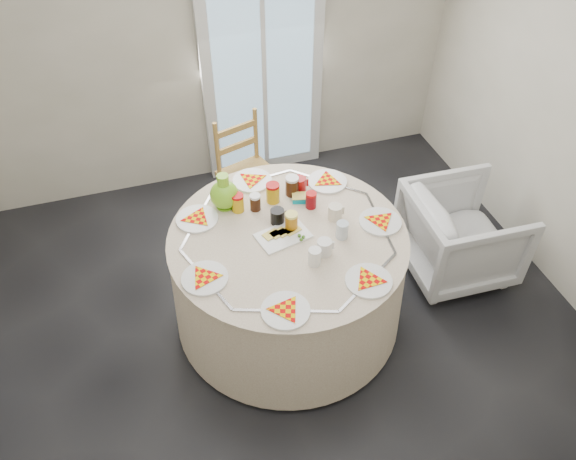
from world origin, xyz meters
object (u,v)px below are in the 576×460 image
object	(u,v)px
table	(288,278)
armchair	(462,228)
wooden_chair	(249,172)
green_pitcher	(224,192)

from	to	relation	value
table	armchair	xyz separation A→B (m)	(1.31, 0.07, 0.02)
wooden_chair	armchair	distance (m)	1.62
table	armchair	bearing A→B (deg)	2.86
table	armchair	size ratio (longest dim) A/B	2.03
table	wooden_chair	size ratio (longest dim) A/B	1.67
armchair	wooden_chair	bearing A→B (deg)	54.98
wooden_chair	green_pitcher	xyz separation A→B (m)	(-0.32, -0.67, 0.40)
table	armchair	distance (m)	1.31
table	green_pitcher	bearing A→B (deg)	127.86
green_pitcher	armchair	bearing A→B (deg)	-30.56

